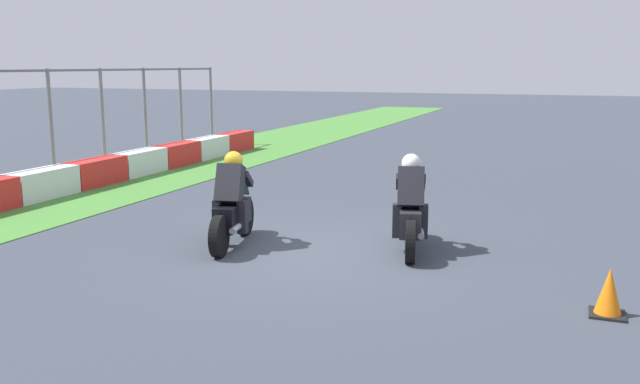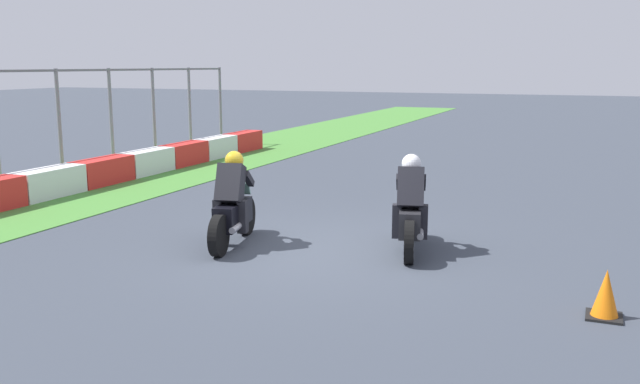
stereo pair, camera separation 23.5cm
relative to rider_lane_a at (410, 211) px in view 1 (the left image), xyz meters
The scene contains 4 objects.
ground_plane 1.59m from the rider_lane_a, 110.43° to the left, with size 120.00×120.00×0.00m, color #39404B.
rider_lane_a is the anchor object (origin of this frame).
rider_lane_b 2.82m from the rider_lane_a, 104.55° to the left, with size 2.03×0.63×1.51m.
traffic_cone 3.44m from the rider_lane_a, 124.55° to the right, with size 0.40×0.40×0.57m.
Camera 1 is at (-9.65, -3.77, 2.86)m, focal length 38.34 mm.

